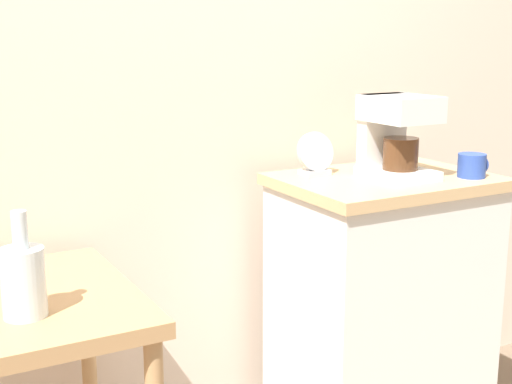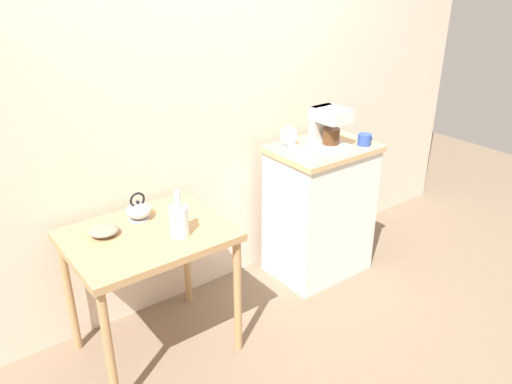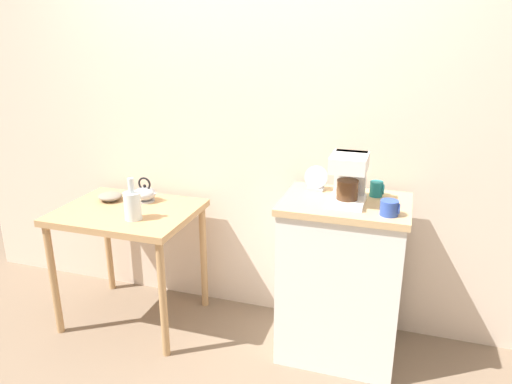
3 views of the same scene
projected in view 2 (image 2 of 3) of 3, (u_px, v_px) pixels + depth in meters
ground_plane at (249, 300)px, 3.33m from camera, size 8.00×8.00×0.00m
back_wall at (223, 74)px, 3.08m from camera, size 4.40×0.10×2.80m
wooden_table at (149, 249)px, 2.65m from camera, size 0.81×0.64×0.76m
kitchen_counter at (319, 210)px, 3.49m from camera, size 0.67×0.50×0.93m
bowl_stoneware at (104, 230)px, 2.58m from camera, size 0.15×0.15×0.05m
teakettle at (139, 211)px, 2.73m from camera, size 0.17×0.14×0.16m
glass_carafe_vase at (179, 220)px, 2.55m from camera, size 0.10×0.10×0.24m
coffee_maker at (328, 126)px, 3.22m from camera, size 0.18×0.22×0.26m
mug_blue at (365, 140)px, 3.30m from camera, size 0.10×0.09×0.08m
mug_dark_teal at (326, 131)px, 3.45m from camera, size 0.08×0.07×0.08m
table_clock at (289, 138)px, 3.26m from camera, size 0.13×0.06×0.14m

